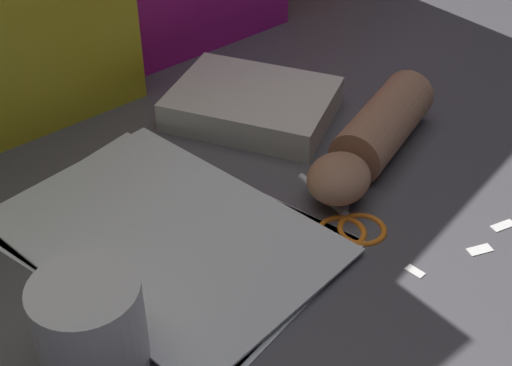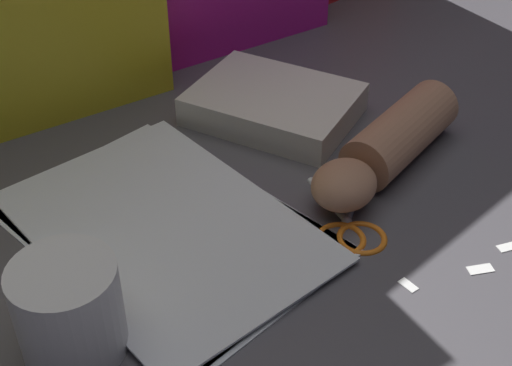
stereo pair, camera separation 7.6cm
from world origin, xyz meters
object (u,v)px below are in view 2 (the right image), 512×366
Objects in this scene: book_closed at (274,104)px; hand_forearm at (387,146)px; mug at (69,310)px; scissors at (349,226)px; paper_stack at (165,226)px.

hand_forearm reaches higher than book_closed.
mug is (-0.43, 0.00, 0.01)m from hand_forearm.
scissors is 0.32m from mug.
paper_stack is 1.49× the size of book_closed.
paper_stack is 3.95× the size of mug.
hand_forearm is at bearing -0.64° from mug.
mug is (-0.16, -0.08, 0.04)m from paper_stack.
paper_stack is 0.18m from mug.
scissors is (-0.09, -0.23, -0.02)m from book_closed.
paper_stack is 0.20m from scissors.
scissors is at bearing -9.72° from mug.
paper_stack is at bearing -159.17° from book_closed.
book_closed is at bearing 96.89° from hand_forearm.
hand_forearm is at bearing 22.53° from scissors.
book_closed is 2.65× the size of mug.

